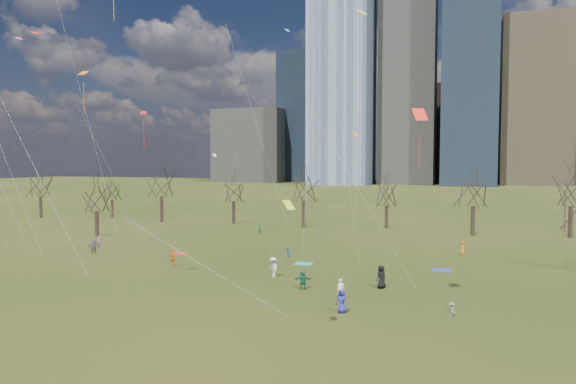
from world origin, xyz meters
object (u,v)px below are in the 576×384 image
(blanket_crimson, at_px, (179,253))
(blanket_navy, at_px, (442,270))
(blanket_teal, at_px, (304,264))
(person_1, at_px, (341,289))
(person_4, at_px, (173,258))
(person_0, at_px, (342,301))

(blanket_crimson, bearing_deg, blanket_navy, 0.01)
(blanket_teal, distance_m, blanket_crimson, 14.44)
(person_1, xyz_separation_m, person_4, (-17.51, 6.35, 0.05))
(blanket_crimson, bearing_deg, blanket_teal, -4.82)
(blanket_crimson, xyz_separation_m, person_0, (21.44, -15.82, 0.76))
(person_0, bearing_deg, blanket_navy, 92.75)
(blanket_teal, xyz_separation_m, person_1, (6.28, -11.52, 0.74))
(person_0, distance_m, person_1, 3.18)
(blanket_crimson, relative_size, person_4, 0.99)
(person_0, height_order, person_1, person_0)
(blanket_crimson, xyz_separation_m, person_4, (3.16, -6.38, 0.79))
(blanket_teal, relative_size, blanket_crimson, 1.00)
(person_0, bearing_deg, person_4, 175.20)
(blanket_crimson, bearing_deg, person_0, -36.43)
(blanket_navy, xyz_separation_m, person_1, (-6.46, -12.74, 0.74))
(blanket_teal, bearing_deg, blanket_crimson, 175.18)
(person_0, bearing_deg, person_1, 126.45)
(person_0, height_order, person_4, person_4)
(blanket_crimson, height_order, person_4, person_4)
(blanket_navy, bearing_deg, blanket_teal, -174.54)
(blanket_teal, bearing_deg, person_1, -61.40)
(blanket_navy, bearing_deg, person_0, -109.77)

